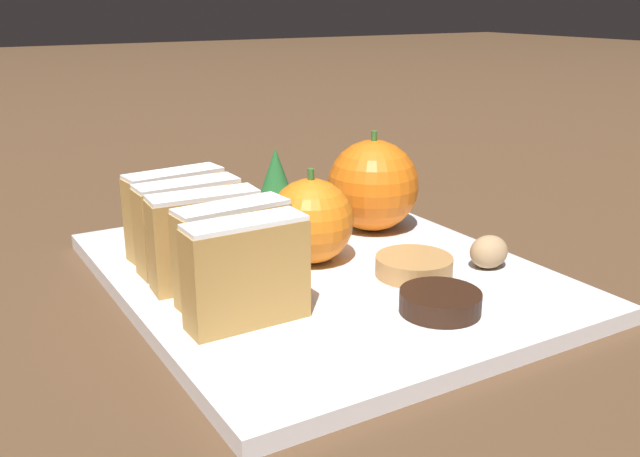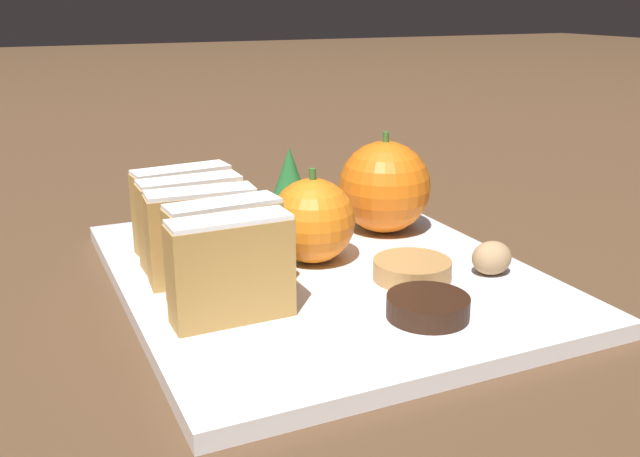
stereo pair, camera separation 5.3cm
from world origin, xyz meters
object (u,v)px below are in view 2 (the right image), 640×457
object	(u,v)px
orange_near	(318,220)
chocolate_cookie	(428,307)
orange_far	(384,187)
walnut	(492,258)

from	to	relation	value
orange_near	chocolate_cookie	world-z (taller)	orange_near
orange_far	walnut	bearing A→B (deg)	-80.02
chocolate_cookie	walnut	bearing A→B (deg)	27.78
orange_near	walnut	size ratio (longest dim) A/B	2.40
walnut	orange_near	bearing A→B (deg)	142.27
walnut	chocolate_cookie	distance (m)	0.09
orange_near	orange_far	bearing A→B (deg)	27.44
chocolate_cookie	orange_near	bearing A→B (deg)	99.13
orange_near	walnut	xyz separation A→B (m)	(0.10, -0.08, -0.02)
orange_near	orange_far	world-z (taller)	orange_far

